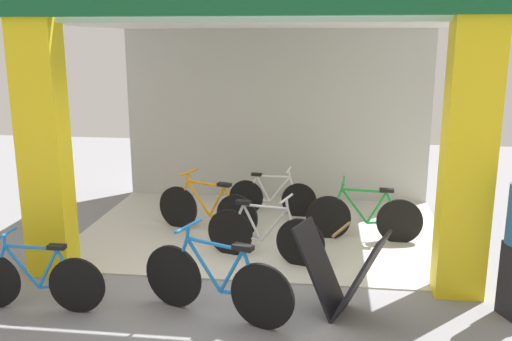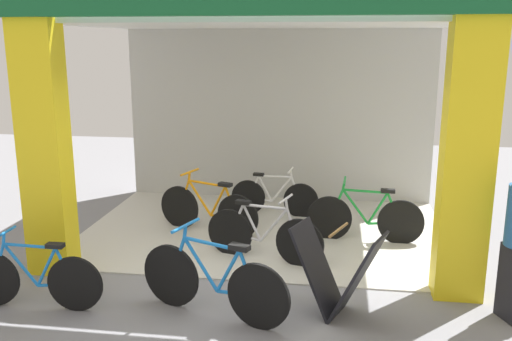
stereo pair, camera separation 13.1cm
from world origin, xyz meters
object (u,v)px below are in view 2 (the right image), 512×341
Objects in this scene: bicycle_inside_0 at (365,218)px; bicycle_inside_1 at (208,209)px; bicycle_parked_0 at (34,278)px; sandwich_board_sign at (337,273)px; bicycle_inside_2 at (274,197)px; bicycle_parked_1 at (213,282)px; bicycle_inside_3 at (264,235)px.

bicycle_inside_1 is (-2.28, 0.05, 0.01)m from bicycle_inside_0.
sandwich_board_sign reaches higher than bicycle_parked_0.
bicycle_parked_0 is (-1.30, -2.58, -0.03)m from bicycle_inside_1.
bicycle_inside_2 is (-1.41, 1.02, -0.04)m from bicycle_inside_0.
bicycle_parked_0 is at bearing -144.72° from bicycle_inside_0.
bicycle_parked_1 is at bearing -75.73° from bicycle_inside_1.
bicycle_parked_1 is at bearing 2.68° from bicycle_parked_0.
bicycle_inside_3 is 1.64m from sandwich_board_sign.
bicycle_inside_3 is at bearing 36.08° from bicycle_parked_0.
bicycle_parked_0 is at bearing -143.92° from bicycle_inside_3.
bicycle_inside_0 is at bearing -35.81° from bicycle_inside_2.
bicycle_inside_3 is 1.58m from bicycle_parked_1.
bicycle_parked_0 is 1.51× the size of sandwich_board_sign.
bicycle_parked_1 reaches higher than bicycle_inside_0.
bicycle_inside_0 is 4.38m from bicycle_parked_0.
sandwich_board_sign reaches higher than bicycle_inside_2.
bicycle_inside_2 is 1.41× the size of sandwich_board_sign.
bicycle_inside_1 is at bearing -131.84° from bicycle_inside_2.
bicycle_inside_2 is at bearing 144.19° from bicycle_inside_0.
bicycle_inside_0 is 1.74m from bicycle_inside_2.
bicycle_inside_1 is 0.96× the size of bicycle_parked_1.
bicycle_inside_3 is (0.08, -1.91, 0.04)m from bicycle_inside_2.
bicycle_inside_0 is 2.27m from sandwich_board_sign.
bicycle_parked_0 is 1.93m from bicycle_parked_1.
bicycle_inside_2 is 0.87× the size of bicycle_parked_1.
bicycle_inside_0 is 2.28m from bicycle_inside_1.
bicycle_inside_3 is (0.95, -0.94, -0.01)m from bicycle_inside_1.
sandwich_board_sign is at bearing -72.56° from bicycle_inside_2.
sandwich_board_sign is at bearing 9.38° from bicycle_parked_1.
bicycle_parked_1 is at bearing -101.56° from bicycle_inside_3.
bicycle_inside_2 is 0.93× the size of bicycle_parked_0.
bicycle_inside_3 is at bearing -87.58° from bicycle_inside_2.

